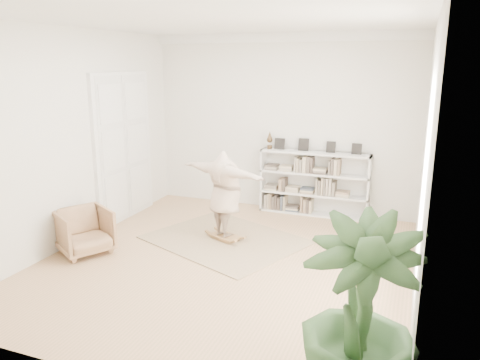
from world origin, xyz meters
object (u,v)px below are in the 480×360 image
at_px(bookshelf, 314,184).
at_px(person, 225,192).
at_px(houseplant, 359,318).
at_px(rocker_board, 225,236).
at_px(armchair, 84,231).

height_order(bookshelf, person, bookshelf).
bearing_deg(bookshelf, houseplant, -73.83).
distance_m(person, houseplant, 4.30).
relative_size(rocker_board, person, 0.32).
xyz_separation_m(rocker_board, houseplant, (2.67, -3.38, 0.84)).
bearing_deg(armchair, houseplant, -84.07).
height_order(armchair, houseplant, houseplant).
distance_m(bookshelf, houseplant, 5.59).
distance_m(bookshelf, person, 2.30).
relative_size(bookshelf, armchair, 2.73).
distance_m(rocker_board, person, 0.81).
xyz_separation_m(armchair, houseplant, (4.60, -2.05, 0.54)).
height_order(armchair, rocker_board, armchair).
relative_size(bookshelf, person, 1.19).
xyz_separation_m(bookshelf, houseplant, (1.56, -5.37, 0.27)).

